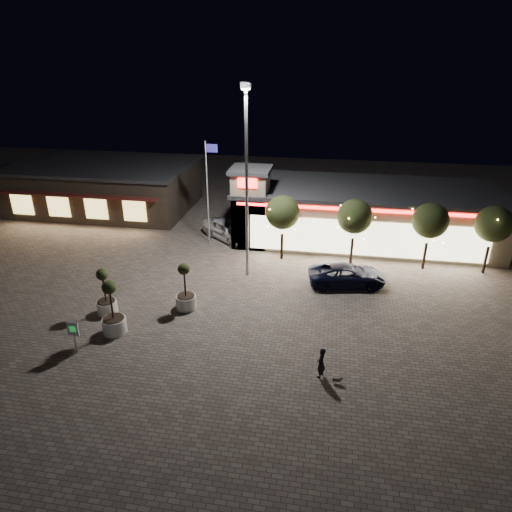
% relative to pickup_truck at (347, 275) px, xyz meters
% --- Properties ---
extents(ground, '(90.00, 90.00, 0.00)m').
position_rel_pickup_truck_xyz_m(ground, '(-8.68, -7.63, -0.70)').
color(ground, '#6F635A').
rests_on(ground, ground).
extents(retail_building, '(20.40, 8.40, 6.10)m').
position_rel_pickup_truck_xyz_m(retail_building, '(0.83, 8.18, 1.51)').
color(retail_building, tan).
rests_on(retail_building, ground).
extents(restaurant_building, '(16.40, 11.00, 4.30)m').
position_rel_pickup_truck_xyz_m(restaurant_building, '(-22.68, 12.34, 1.46)').
color(restaurant_building, '#382D23').
rests_on(restaurant_building, ground).
extents(floodlight_pole, '(0.60, 0.40, 12.38)m').
position_rel_pickup_truck_xyz_m(floodlight_pole, '(-6.68, 0.37, 6.32)').
color(floodlight_pole, gray).
rests_on(floodlight_pole, ground).
extents(flagpole, '(0.95, 0.10, 8.00)m').
position_rel_pickup_truck_xyz_m(flagpole, '(-10.58, 5.37, 4.05)').
color(flagpole, white).
rests_on(flagpole, ground).
extents(string_tree_a, '(2.42, 2.42, 4.79)m').
position_rel_pickup_truck_xyz_m(string_tree_a, '(-4.68, 3.37, 2.87)').
color(string_tree_a, '#332319').
rests_on(string_tree_a, ground).
extents(string_tree_b, '(2.42, 2.42, 4.79)m').
position_rel_pickup_truck_xyz_m(string_tree_b, '(0.32, 3.37, 2.87)').
color(string_tree_b, '#332319').
rests_on(string_tree_b, ground).
extents(string_tree_c, '(2.42, 2.42, 4.79)m').
position_rel_pickup_truck_xyz_m(string_tree_c, '(5.32, 3.37, 2.87)').
color(string_tree_c, '#332319').
rests_on(string_tree_c, ground).
extents(string_tree_d, '(2.42, 2.42, 4.79)m').
position_rel_pickup_truck_xyz_m(string_tree_d, '(9.32, 3.37, 2.87)').
color(string_tree_d, '#332319').
rests_on(string_tree_d, ground).
extents(pickup_truck, '(5.31, 3.08, 1.39)m').
position_rel_pickup_truck_xyz_m(pickup_truck, '(0.00, 0.00, 0.00)').
color(pickup_truck, black).
rests_on(pickup_truck, ground).
extents(white_sedan, '(4.90, 4.48, 1.62)m').
position_rel_pickup_truck_xyz_m(white_sedan, '(-9.48, 6.37, 0.11)').
color(white_sedan, silver).
rests_on(white_sedan, ground).
extents(pedestrian, '(0.55, 0.66, 1.56)m').
position_rel_pickup_truck_xyz_m(pedestrian, '(-1.31, -9.54, 0.09)').
color(pedestrian, black).
rests_on(pedestrian, ground).
extents(dog, '(0.46, 0.17, 0.25)m').
position_rel_pickup_truck_xyz_m(dog, '(-0.49, -9.92, -0.45)').
color(dog, '#59514C').
rests_on(dog, ground).
extents(planter_left, '(1.17, 1.17, 2.87)m').
position_rel_pickup_truck_xyz_m(planter_left, '(-13.81, -5.94, 0.19)').
color(planter_left, white).
rests_on(planter_left, ground).
extents(planter_mid, '(1.28, 1.28, 3.15)m').
position_rel_pickup_truck_xyz_m(planter_mid, '(-12.49, -7.71, 0.28)').
color(planter_mid, white).
rests_on(planter_mid, ground).
extents(planter_right, '(1.20, 1.20, 2.94)m').
position_rel_pickup_truck_xyz_m(planter_right, '(-9.44, -4.60, 0.21)').
color(planter_right, white).
rests_on(planter_right, ground).
extents(valet_sign, '(0.60, 0.08, 1.81)m').
position_rel_pickup_truck_xyz_m(valet_sign, '(-13.61, -9.75, 0.57)').
color(valet_sign, gray).
rests_on(valet_sign, ground).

